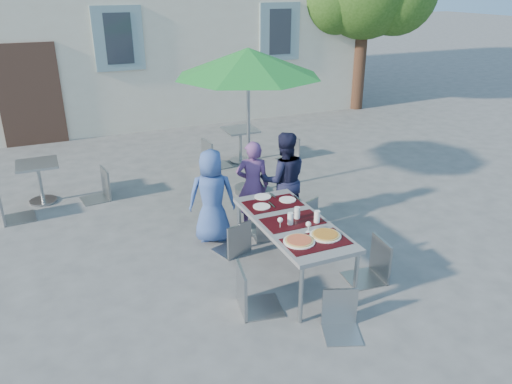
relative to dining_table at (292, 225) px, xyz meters
name	(u,v)px	position (x,y,z in m)	size (l,w,h in m)	color
ground	(250,304)	(-0.71, -0.35, -0.70)	(90.00, 90.00, 0.00)	#4D4D50
dining_table	(292,225)	(0.00, 0.00, 0.00)	(0.80, 1.85, 0.76)	#4C4D52
pizza_near_left	(299,241)	(-0.18, -0.49, 0.07)	(0.35, 0.35, 0.03)	white
pizza_near_right	(325,235)	(0.16, -0.48, 0.07)	(0.35, 0.35, 0.03)	white
glassware	(300,217)	(0.05, -0.08, 0.13)	(0.52, 0.42, 0.15)	silver
place_settings	(271,201)	(0.01, 0.62, 0.06)	(0.66, 0.50, 0.01)	white
child_0	(212,196)	(-0.57, 1.29, -0.03)	(0.65, 0.42, 1.32)	#355093
child_1	(253,185)	(0.10, 1.43, -0.03)	(0.48, 0.32, 1.33)	#5B356C
child_2	(284,180)	(0.53, 1.30, 0.02)	(0.70, 0.40, 1.44)	#171833
chair_0	(235,218)	(-0.44, 0.79, -0.18)	(0.50, 0.50, 0.89)	gray
chair_1	(269,203)	(0.16, 1.00, -0.14)	(0.47, 0.47, 0.94)	gray
chair_2	(304,196)	(0.75, 1.06, -0.17)	(0.53, 0.54, 0.91)	gray
chair_3	(251,263)	(-0.73, -0.45, -0.09)	(0.53, 0.53, 1.02)	gray
chair_4	(376,237)	(0.88, -0.45, -0.12)	(0.48, 0.48, 0.98)	gray
chair_5	(343,290)	(-0.01, -1.14, -0.21)	(0.48, 0.49, 0.84)	gray
patio_umbrella	(248,64)	(0.55, 2.66, 1.49)	(2.38, 2.38, 2.44)	#97999E
cafe_table_0	(39,177)	(-2.74, 3.65, -0.25)	(0.64, 0.64, 0.68)	#97999E
bg_chair_l_0	(4,184)	(-3.21, 3.10, -0.09)	(0.50, 0.49, 1.02)	gray
bg_chair_r_0	(97,167)	(-1.83, 3.41, -0.13)	(0.49, 0.48, 0.97)	gray
cafe_table_1	(240,140)	(1.02, 4.20, -0.25)	(0.64, 0.64, 0.68)	#97999E
bg_chair_l_1	(212,137)	(0.40, 4.12, -0.08)	(0.52, 0.52, 1.05)	gray
bg_chair_r_1	(290,136)	(2.01, 3.96, -0.20)	(0.49, 0.49, 0.85)	gray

